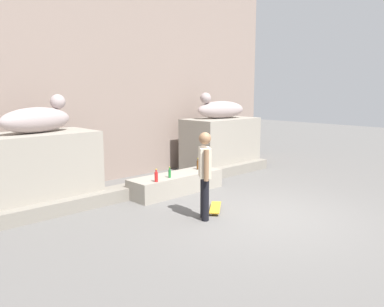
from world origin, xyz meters
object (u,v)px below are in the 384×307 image
object	(u,v)px
bottle_brown	(198,165)
statue_reclining_left	(38,119)
bottle_red	(156,177)
statue_reclining_right	(220,109)
skater	(205,172)
bottle_green	(170,173)
skateboard	(215,208)

from	to	relation	value
bottle_brown	statue_reclining_left	bearing A→B (deg)	162.91
bottle_brown	bottle_red	distance (m)	1.64
statue_reclining_right	bottle_brown	xyz separation A→B (m)	(-2.02, -1.09, -1.29)
skater	bottle_red	distance (m)	1.58
statue_reclining_left	bottle_brown	size ratio (longest dim) A/B	5.82
statue_reclining_left	skater	size ratio (longest dim) A/B	1.01
skater	bottle_green	bearing A→B (deg)	20.26
skateboard	bottle_green	bearing A→B (deg)	50.09
statue_reclining_left	bottle_brown	xyz separation A→B (m)	(3.55, -1.09, -1.29)
statue_reclining_left	bottle_red	xyz separation A→B (m)	(1.94, -1.41, -1.29)
statue_reclining_right	skateboard	xyz separation A→B (m)	(-3.16, -2.74, -1.79)
statue_reclining_right	bottle_brown	size ratio (longest dim) A/B	5.84
bottle_green	bottle_red	distance (m)	0.50
statue_reclining_left	bottle_brown	bearing A→B (deg)	-29.81
statue_reclining_right	skater	world-z (taller)	statue_reclining_right
statue_reclining_left	statue_reclining_right	xyz separation A→B (m)	(5.56, 0.00, 0.00)
bottle_green	bottle_brown	bearing A→B (deg)	10.58
bottle_green	statue_reclining_left	bearing A→B (deg)	151.74
skater	bottle_green	world-z (taller)	skater
statue_reclining_left	bottle_green	bearing A→B (deg)	-40.97
skater	bottle_red	world-z (taller)	skater
bottle_brown	skater	bearing A→B (deg)	-132.00
skateboard	bottle_red	distance (m)	1.50
skater	bottle_red	xyz separation A→B (m)	(0.06, 1.54, -0.35)
skater	statue_reclining_left	bearing A→B (deg)	71.06
statue_reclining_right	skater	xyz separation A→B (m)	(-3.69, -2.95, -0.93)
bottle_red	bottle_brown	bearing A→B (deg)	11.32
statue_reclining_left	skateboard	xyz separation A→B (m)	(2.41, -2.74, -1.79)
skater	bottle_green	distance (m)	1.77
bottle_brown	bottle_red	bearing A→B (deg)	-168.68
statue_reclining_left	skateboard	size ratio (longest dim) A/B	2.26
skateboard	bottle_brown	size ratio (longest dim) A/B	2.58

